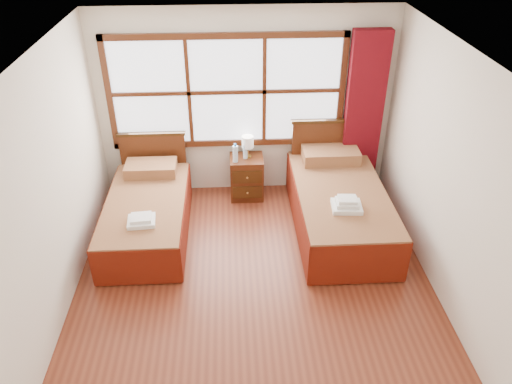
{
  "coord_description": "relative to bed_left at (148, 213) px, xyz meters",
  "views": [
    {
      "loc": [
        -0.23,
        -4.11,
        3.88
      ],
      "look_at": [
        0.05,
        0.7,
        0.87
      ],
      "focal_mm": 35.0,
      "sensor_mm": 36.0,
      "label": 1
    }
  ],
  "objects": [
    {
      "name": "window",
      "position": [
        1.05,
        1.01,
        1.2
      ],
      "size": [
        3.16,
        0.06,
        1.56
      ],
      "color": "white",
      "rests_on": "wall_back"
    },
    {
      "name": "bottle_far",
      "position": [
        1.28,
        0.79,
        0.43
      ],
      "size": [
        0.06,
        0.06,
        0.24
      ],
      "color": "#C2E4FA",
      "rests_on": "nightstand"
    },
    {
      "name": "curtain",
      "position": [
        2.9,
        0.91,
        0.87
      ],
      "size": [
        0.5,
        0.16,
        2.3
      ],
      "primitive_type": "cube",
      "color": "maroon",
      "rests_on": "wall_back"
    },
    {
      "name": "lamp",
      "position": [
        1.32,
        0.83,
        0.54
      ],
      "size": [
        0.16,
        0.16,
        0.31
      ],
      "color": "#B39339",
      "rests_on": "nightstand"
    },
    {
      "name": "wall_back",
      "position": [
        1.3,
        1.05,
        1.0
      ],
      "size": [
        4.0,
        0.0,
        4.0
      ],
      "primitive_type": "plane",
      "rotation": [
        1.57,
        0.0,
        0.0
      ],
      "color": "silver",
      "rests_on": "floor"
    },
    {
      "name": "bottle_near",
      "position": [
        1.14,
        0.7,
        0.44
      ],
      "size": [
        0.07,
        0.07,
        0.27
      ],
      "color": "#C2E4FA",
      "rests_on": "nightstand"
    },
    {
      "name": "bed_right",
      "position": [
        2.45,
        -0.0,
        0.04
      ],
      "size": [
        1.13,
        2.19,
        1.1
      ],
      "color": "#38200B",
      "rests_on": "floor"
    },
    {
      "name": "nightstand",
      "position": [
        1.3,
        0.8,
        0.01
      ],
      "size": [
        0.46,
        0.46,
        0.62
      ],
      "color": "#4A2210",
      "rests_on": "floor"
    },
    {
      "name": "wall_right",
      "position": [
        3.3,
        -1.2,
        1.0
      ],
      "size": [
        0.0,
        4.5,
        4.5
      ],
      "primitive_type": "plane",
      "rotation": [
        1.57,
        0.0,
        -1.57
      ],
      "color": "silver",
      "rests_on": "floor"
    },
    {
      "name": "towels_left",
      "position": [
        0.02,
        -0.54,
        0.26
      ],
      "size": [
        0.33,
        0.3,
        0.09
      ],
      "rotation": [
        0.0,
        0.0,
        0.09
      ],
      "color": "white",
      "rests_on": "bed_left"
    },
    {
      "name": "ceiling",
      "position": [
        1.3,
        -1.2,
        2.3
      ],
      "size": [
        4.5,
        4.5,
        0.0
      ],
      "primitive_type": "plane",
      "rotation": [
        3.14,
        0.0,
        0.0
      ],
      "color": "white",
      "rests_on": "wall_back"
    },
    {
      "name": "floor",
      "position": [
        1.3,
        -1.2,
        -0.3
      ],
      "size": [
        4.5,
        4.5,
        0.0
      ],
      "primitive_type": "plane",
      "color": "brown",
      "rests_on": "ground"
    },
    {
      "name": "bed_left",
      "position": [
        0.0,
        0.0,
        0.0
      ],
      "size": [
        1.0,
        2.02,
        0.97
      ],
      "color": "#38200B",
      "rests_on": "floor"
    },
    {
      "name": "wall_left",
      "position": [
        -0.7,
        -1.2,
        1.0
      ],
      "size": [
        0.0,
        4.5,
        4.5
      ],
      "primitive_type": "plane",
      "rotation": [
        1.57,
        0.0,
        1.57
      ],
      "color": "silver",
      "rests_on": "floor"
    },
    {
      "name": "towels_right",
      "position": [
        2.43,
        -0.48,
        0.35
      ],
      "size": [
        0.37,
        0.33,
        0.15
      ],
      "rotation": [
        0.0,
        0.0,
        -0.07
      ],
      "color": "white",
      "rests_on": "bed_right"
    }
  ]
}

